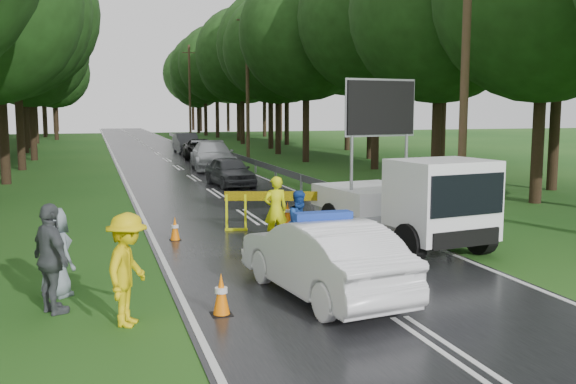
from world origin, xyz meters
name	(u,v)px	position (x,y,z in m)	size (l,w,h in m)	color
ground	(311,259)	(0.00, 0.00, 0.00)	(160.00, 160.00, 0.00)	#174513
road	(167,160)	(0.00, 30.00, 0.01)	(7.00, 140.00, 0.02)	black
guardrail	(221,151)	(3.70, 29.67, 0.55)	(0.12, 60.06, 0.70)	gray
utility_pole_near	(466,52)	(5.20, 2.00, 5.06)	(1.40, 0.24, 10.00)	#40341E
utility_pole_mid	(248,84)	(5.20, 28.00, 5.06)	(1.40, 0.24, 10.00)	#40341E
utility_pole_far	(190,93)	(5.20, 54.00, 5.06)	(1.40, 0.24, 10.00)	#40341E
police_sedan	(322,258)	(-0.80, -2.92, 0.73)	(2.18, 4.59, 1.60)	white
work_truck	(409,202)	(2.81, 0.57, 1.15)	(3.08, 5.58, 4.23)	gray
barrier	(274,201)	(0.07, 3.50, 0.87)	(2.69, 0.86, 1.15)	#D3DF0C
officer	(276,210)	(-0.30, 2.00, 0.88)	(0.64, 0.42, 1.75)	#DDE80C
civilian	(300,223)	(-0.11, 0.50, 0.78)	(0.76, 0.59, 1.56)	#18439F
bystander_left	(128,270)	(-4.35, -3.50, 0.92)	(1.19, 0.69, 1.85)	yellow
bystander_mid	(51,259)	(-5.56, -2.50, 0.96)	(1.12, 0.47, 1.92)	#464A4F
bystander_right	(56,252)	(-5.55, -1.45, 0.84)	(0.82, 0.53, 1.68)	gray
queue_car_first	(230,171)	(1.11, 14.51, 0.66)	(1.57, 3.89, 1.33)	#3E3F45
queue_car_second	(212,156)	(1.73, 22.26, 0.81)	(2.27, 5.58, 1.62)	#ABADB3
queue_car_third	(200,149)	(2.37, 30.49, 0.68)	(2.26, 4.91, 1.36)	black
queue_car_fourth	(186,143)	(2.27, 36.53, 0.77)	(1.63, 4.68, 1.54)	#393B40
cone_near_left	(221,295)	(-2.82, -3.47, 0.36)	(0.35, 0.35, 0.74)	black
cone_center	(324,239)	(0.50, 0.54, 0.33)	(0.32, 0.32, 0.68)	black
cone_far	(287,213)	(0.79, 4.52, 0.33)	(0.32, 0.32, 0.68)	black
cone_left_mid	(175,229)	(-2.80, 3.00, 0.32)	(0.31, 0.31, 0.65)	black
cone_right	(404,223)	(3.42, 1.99, 0.33)	(0.32, 0.32, 0.68)	black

